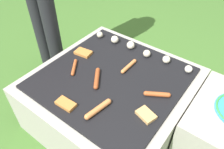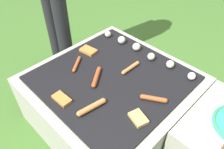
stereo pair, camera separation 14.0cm
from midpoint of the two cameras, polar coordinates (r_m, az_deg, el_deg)
ground_plane at (r=1.73m, az=2.36°, el=-11.13°), size 14.00×14.00×0.00m
grill at (r=1.57m, az=2.57°, el=-6.50°), size 0.97×0.97×0.43m
sausage_front_center at (r=1.50m, az=-6.58°, el=2.64°), size 0.11×0.14×0.02m
sausage_mid_left at (r=1.30m, az=13.91°, el=-6.27°), size 0.14×0.10×0.03m
sausage_front_left at (r=1.47m, az=7.61°, el=1.66°), size 0.03×0.17×0.03m
sausage_back_left at (r=1.22m, az=-2.04°, el=-8.67°), size 0.06×0.19×0.03m
sausage_mid_right at (r=1.39m, az=-1.21°, el=-0.72°), size 0.12×0.16×0.03m
bread_slice_left at (r=1.28m, az=-9.97°, el=-6.45°), size 0.12×0.07×0.02m
bread_slice_right at (r=1.62m, az=-3.73°, el=6.18°), size 0.13×0.09×0.02m
bread_slice_center at (r=1.20m, az=10.29°, el=-11.31°), size 0.12×0.10×0.02m
mushroom_row at (r=1.61m, az=10.55°, el=5.97°), size 0.79×0.08×0.06m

